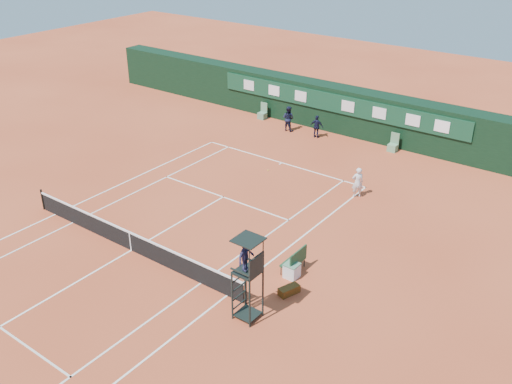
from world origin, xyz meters
TOP-DOWN VIEW (x-y plane):
  - ground at (0.00, 0.00)m, footprint 90.00×90.00m
  - court_lines at (0.00, 0.00)m, footprint 11.05×23.85m
  - tennis_net at (0.00, 0.00)m, footprint 12.90×0.10m
  - back_wall at (0.00, 18.74)m, footprint 40.00×1.65m
  - linesman_chair_left at (-5.50, 17.48)m, footprint 0.55×0.50m
  - linesman_chair_right at (4.50, 17.48)m, footprint 0.55×0.50m
  - umpire_chair at (6.91, -0.55)m, footprint 0.96×0.95m
  - player_bench at (6.73, 2.96)m, footprint 0.56×1.20m
  - tennis_bag at (7.37, 1.55)m, footprint 0.64×0.94m
  - cooler at (6.83, 2.55)m, footprint 0.57×0.57m
  - tennis_ball at (-0.02, 10.48)m, footprint 0.07×0.07m
  - player at (5.59, 10.61)m, footprint 0.72×0.70m
  - ball_kid_left at (-2.73, 16.61)m, footprint 0.84×0.66m
  - ball_kid_right at (-0.50, 16.63)m, footprint 0.93×0.48m

SIDE VIEW (x-z plane):
  - ground at x=0.00m, z-range 0.00..0.00m
  - court_lines at x=0.00m, z-range 0.00..0.01m
  - tennis_ball at x=-0.02m, z-range 0.00..0.07m
  - tennis_bag at x=7.37m, z-range 0.00..0.33m
  - linesman_chair_left at x=-5.50m, z-range -0.26..0.89m
  - linesman_chair_right at x=4.50m, z-range -0.26..0.89m
  - cooler at x=6.83m, z-range 0.00..0.65m
  - tennis_net at x=0.00m, z-range -0.04..1.06m
  - player_bench at x=6.73m, z-range 0.05..1.15m
  - ball_kid_right at x=-0.50m, z-range 0.00..1.51m
  - player at x=5.59m, z-range 0.00..1.66m
  - ball_kid_left at x=-2.73m, z-range 0.00..1.71m
  - back_wall at x=0.00m, z-range 0.01..3.01m
  - umpire_chair at x=6.91m, z-range 0.75..4.17m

